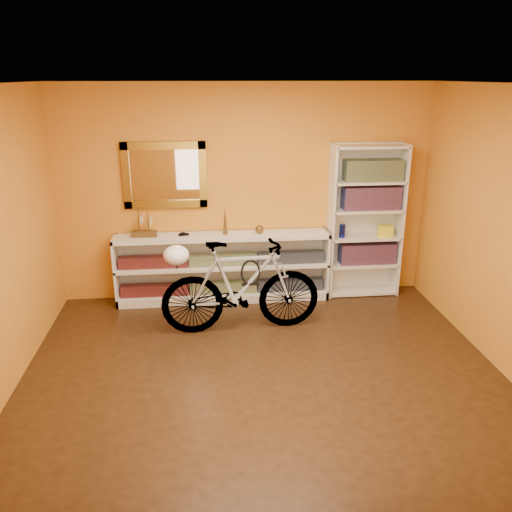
{
  "coord_description": "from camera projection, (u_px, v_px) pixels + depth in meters",
  "views": [
    {
      "loc": [
        -0.5,
        -4.2,
        2.67
      ],
      "look_at": [
        0.0,
        0.7,
        0.95
      ],
      "focal_mm": 36.6,
      "sensor_mm": 36.0,
      "label": 1
    }
  ],
  "objects": [
    {
      "name": "book_row_a",
      "position": [
        367.0,
        253.0,
        6.57
      ],
      "size": [
        0.7,
        0.22,
        0.26
      ],
      "primitive_type": "cube",
      "color": "maroon",
      "rests_on": "bookcase"
    },
    {
      "name": "wall_socket",
      "position": [
        315.0,
        272.0,
        6.74
      ],
      "size": [
        0.09,
        0.02,
        0.09
      ],
      "primitive_type": "cube",
      "color": "silver",
      "rests_on": "back_wall"
    },
    {
      "name": "cd_row_lower",
      "position": [
        223.0,
        287.0,
        6.48
      ],
      "size": [
        2.5,
        0.13,
        0.14
      ],
      "primitive_type": "cube",
      "color": "black",
      "rests_on": "console_unit"
    },
    {
      "name": "toy_car",
      "position": [
        184.0,
        235.0,
        6.23
      ],
      "size": [
        0.0,
        0.0,
        0.0
      ],
      "primitive_type": "imported",
      "rotation": [
        0.0,
        0.0,
        1.83
      ],
      "color": "black",
      "rests_on": "console_unit"
    },
    {
      "name": "console_unit",
      "position": [
        223.0,
        267.0,
        6.41
      ],
      "size": [
        2.6,
        0.35,
        0.85
      ],
      "primitive_type": null,
      "color": "silver",
      "rests_on": "floor"
    },
    {
      "name": "decorative_orb",
      "position": [
        259.0,
        229.0,
        6.3
      ],
      "size": [
        0.1,
        0.1,
        0.1
      ],
      "primitive_type": "sphere",
      "color": "brown",
      "rests_on": "console_unit"
    },
    {
      "name": "bicycle",
      "position": [
        241.0,
        286.0,
        5.6
      ],
      "size": [
        0.55,
        1.78,
        1.03
      ],
      "primitive_type": "imported",
      "rotation": [
        0.0,
        0.0,
        1.62
      ],
      "color": "silver",
      "rests_on": "floor"
    },
    {
      "name": "model_ship",
      "position": [
        143.0,
        223.0,
        6.13
      ],
      "size": [
        0.3,
        0.13,
        0.35
      ],
      "primitive_type": null,
      "rotation": [
        0.0,
        0.0,
        -0.07
      ],
      "color": "#412B12",
      "rests_on": "console_unit"
    },
    {
      "name": "bronze_ornament",
      "position": [
        225.0,
        221.0,
        6.22
      ],
      "size": [
        0.06,
        0.06,
        0.34
      ],
      "primitive_type": "cone",
      "color": "brown",
      "rests_on": "console_unit"
    },
    {
      "name": "red_tin",
      "position": [
        352.0,
        173.0,
        6.24
      ],
      "size": [
        0.17,
        0.17,
        0.18
      ],
      "primitive_type": "cube",
      "rotation": [
        0.0,
        0.0,
        0.32
      ],
      "color": "maroon",
      "rests_on": "bookcase"
    },
    {
      "name": "cd_row_upper",
      "position": [
        223.0,
        260.0,
        6.36
      ],
      "size": [
        2.5,
        0.13,
        0.14
      ],
      "primitive_type": "cube",
      "color": "navy",
      "rests_on": "console_unit"
    },
    {
      "name": "bookcase",
      "position": [
        365.0,
        222.0,
        6.43
      ],
      "size": [
        0.9,
        0.3,
        1.9
      ],
      "primitive_type": null,
      "color": "silver",
      "rests_on": "floor"
    },
    {
      "name": "ceiling",
      "position": [
        265.0,
        83.0,
        4.02
      ],
      "size": [
        4.5,
        4.0,
        0.01
      ],
      "primitive_type": "cube",
      "color": "silver",
      "rests_on": "ground"
    },
    {
      "name": "helmet",
      "position": [
        176.0,
        255.0,
        5.37
      ],
      "size": [
        0.27,
        0.26,
        0.2
      ],
      "primitive_type": "ellipsoid",
      "color": "white",
      "rests_on": "bicycle"
    },
    {
      "name": "book_row_b",
      "position": [
        371.0,
        198.0,
        6.34
      ],
      "size": [
        0.7,
        0.22,
        0.28
      ],
      "primitive_type": "cube",
      "color": "maroon",
      "rests_on": "bookcase"
    },
    {
      "name": "u_lock",
      "position": [
        251.0,
        272.0,
        5.57
      ],
      "size": [
        0.21,
        0.02,
        0.21
      ],
      "primitive_type": "torus",
      "rotation": [
        1.57,
        0.0,
        0.0
      ],
      "color": "black",
      "rests_on": "bicycle"
    },
    {
      "name": "yellow_bag",
      "position": [
        385.0,
        231.0,
        6.46
      ],
      "size": [
        0.2,
        0.16,
        0.14
      ],
      "primitive_type": "cube",
      "rotation": [
        0.0,
        0.0,
        -0.22
      ],
      "color": "yellow",
      "rests_on": "bookcase"
    },
    {
      "name": "book_row_c",
      "position": [
        373.0,
        170.0,
        6.23
      ],
      "size": [
        0.7,
        0.22,
        0.25
      ],
      "primitive_type": "cube",
      "color": "navy",
      "rests_on": "bookcase"
    },
    {
      "name": "back_wall",
      "position": [
        245.0,
        194.0,
        6.33
      ],
      "size": [
        4.5,
        0.01,
        2.6
      ],
      "primitive_type": "cube",
      "color": "orange",
      "rests_on": "ground"
    },
    {
      "name": "travel_mug",
      "position": [
        342.0,
        231.0,
        6.42
      ],
      "size": [
        0.07,
        0.07,
        0.16
      ],
      "primitive_type": "cylinder",
      "color": "navy",
      "rests_on": "bookcase"
    },
    {
      "name": "floor",
      "position": [
        264.0,
        377.0,
        4.88
      ],
      "size": [
        4.5,
        4.0,
        0.01
      ],
      "primitive_type": "cube",
      "color": "black",
      "rests_on": "ground"
    },
    {
      "name": "gilt_mirror",
      "position": [
        165.0,
        175.0,
        6.12
      ],
      "size": [
        0.98,
        0.06,
        0.78
      ],
      "primitive_type": "cube",
      "color": "olive",
      "rests_on": "back_wall"
    }
  ]
}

